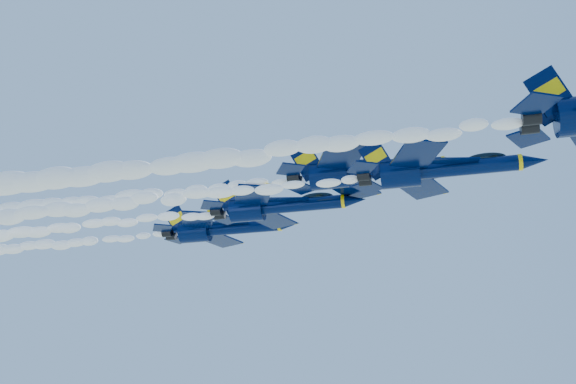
% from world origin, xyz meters
% --- Properties ---
extents(smoke_trail_jet_lead, '(46.32, 2.30, 2.07)m').
position_xyz_m(smoke_trail_jet_lead, '(-11.99, -9.93, 150.83)').
color(smoke_trail_jet_lead, white).
extents(jet_second, '(16.79, 13.77, 6.24)m').
position_xyz_m(jet_second, '(4.78, -0.64, 151.99)').
color(jet_second, '#000C32').
extents(smoke_trail_jet_second, '(46.32, 2.00, 1.80)m').
position_xyz_m(smoke_trail_jet_second, '(-25.56, -0.64, 151.56)').
color(smoke_trail_jet_second, white).
extents(jet_third, '(19.11, 15.68, 7.10)m').
position_xyz_m(jet_third, '(-2.60, 6.72, 155.82)').
color(jet_third, '#000C32').
extents(smoke_trail_jet_third, '(46.32, 2.28, 2.05)m').
position_xyz_m(smoke_trail_jet_third, '(-33.93, 6.72, 155.37)').
color(smoke_trail_jet_third, white).
extents(jet_fourth, '(18.50, 15.18, 6.87)m').
position_xyz_m(jet_fourth, '(-13.75, 12.86, 155.10)').
color(jet_fourth, '#000C32').
extents(smoke_trail_jet_fourth, '(46.32, 2.21, 1.99)m').
position_xyz_m(smoke_trail_jet_fourth, '(-44.82, 12.86, 154.66)').
color(smoke_trail_jet_fourth, white).
extents(jet_fifth, '(19.13, 15.69, 7.11)m').
position_xyz_m(jet_fifth, '(-24.05, 22.51, 156.37)').
color(jet_fifth, '#000C32').
extents(smoke_trail_jet_fifth, '(46.32, 2.28, 2.06)m').
position_xyz_m(smoke_trail_jet_fifth, '(-55.38, 22.51, 155.91)').
color(smoke_trail_jet_fifth, white).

